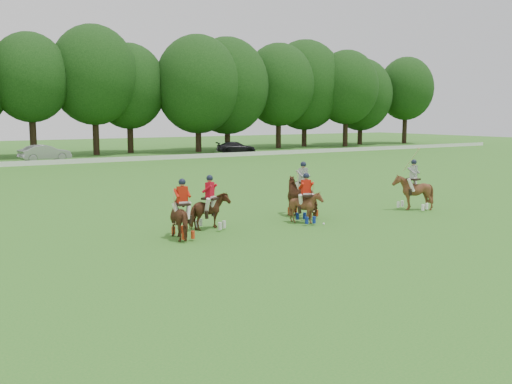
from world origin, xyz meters
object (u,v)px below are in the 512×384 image
polo_stripe_b (413,192)px  polo_ball (324,224)px  polo_red_c (306,206)px  polo_red_b (210,211)px  car_mid (45,153)px  polo_stripe_a (303,197)px  polo_red_a (183,217)px  car_right (236,147)px

polo_stripe_b → polo_ball: polo_stripe_b is taller
polo_red_c → polo_stripe_b: bearing=-0.0°
polo_red_b → polo_red_c: polo_red_b is taller
car_mid → polo_stripe_b: (8.67, -38.86, 0.09)m
polo_red_c → polo_stripe_b: (6.28, -0.00, 0.14)m
polo_red_b → polo_stripe_a: bearing=4.6°
car_mid → polo_red_c: polo_red_c is taller
car_mid → polo_stripe_a: bearing=174.9°
car_mid → polo_red_a: size_ratio=2.17×
polo_red_b → polo_ball: polo_red_b is taller
polo_red_b → car_mid: bearing=87.6°
polo_red_c → polo_stripe_a: 1.56m
car_right → polo_stripe_a: bearing=173.0°
polo_red_a → polo_red_c: size_ratio=1.05×
polo_stripe_a → car_right: bearing=64.3°
car_right → polo_stripe_b: 40.87m
polo_red_c → polo_stripe_b: polo_stripe_b is taller
car_mid → polo_ball: car_mid is taller
polo_red_a → car_mid: bearing=85.3°
car_right → polo_red_c: (-18.93, -38.86, 0.07)m
polo_red_a → polo_stripe_a: 6.51m
polo_stripe_a → car_mid: bearing=94.9°
polo_stripe_b → polo_ball: size_ratio=32.60×
polo_red_a → polo_stripe_b: bearing=-0.1°
polo_red_a → car_right: bearing=57.8°
car_right → polo_red_a: size_ratio=2.09×
polo_stripe_b → car_mid: bearing=102.6°
polo_red_c → car_right: bearing=64.0°
polo_red_a → polo_red_b: bearing=29.8°
polo_ball → polo_stripe_b: bearing=6.4°
car_right → polo_red_b: bearing=167.6°
car_mid → polo_red_a: (-3.16, -38.84, -0.00)m
polo_red_c → polo_stripe_b: size_ratio=0.72×
car_mid → car_right: car_mid is taller
car_mid → polo_stripe_a: size_ratio=1.95×
polo_stripe_a → polo_red_a: bearing=-168.5°
polo_red_a → polo_ball: polo_red_a is taller
car_mid → polo_ball: size_ratio=52.98×
polo_red_c → polo_stripe_a: size_ratio=0.86×
car_right → polo_ball: size_ratio=50.96×
car_right → polo_stripe_b: polo_stripe_b is taller
polo_stripe_a → polo_ball: (-0.40, -1.97, -0.85)m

